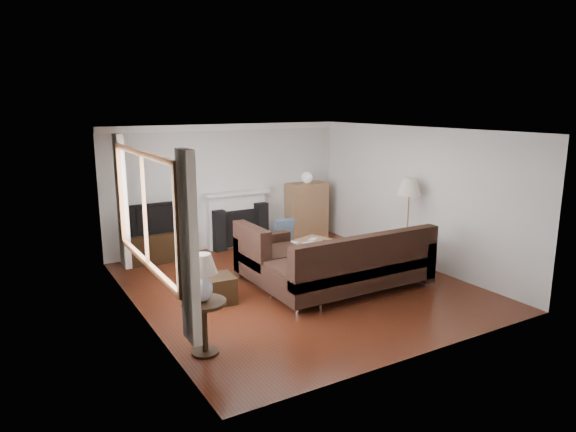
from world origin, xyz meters
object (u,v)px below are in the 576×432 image
side_table (205,327)px  tv_stand (157,246)px  floor_lamp (408,223)px  bookshelf (307,210)px  coffee_table (306,254)px  sectional_sofa (351,263)px

side_table → tv_stand: bearing=81.5°
floor_lamp → side_table: floor_lamp is taller
bookshelf → coffee_table: 2.01m
bookshelf → side_table: size_ratio=1.84×
coffee_table → floor_lamp: floor_lamp is taller
floor_lamp → side_table: 4.56m
sectional_sofa → bookshelf: bearing=69.5°
bookshelf → floor_lamp: floor_lamp is taller
tv_stand → sectional_sofa: sectional_sofa is taller
tv_stand → sectional_sofa: size_ratio=0.38×
floor_lamp → side_table: bearing=-163.7°
tv_stand → bookshelf: size_ratio=0.91×
tv_stand → bookshelf: (3.34, 0.04, 0.33)m
coffee_table → floor_lamp: bearing=-52.6°
sectional_sofa → side_table: (-2.74, -0.79, -0.14)m
bookshelf → sectional_sofa: size_ratio=0.42×
sectional_sofa → side_table: bearing=-164.0°
sectional_sofa → floor_lamp: 1.72m
bookshelf → tv_stand: bearing=-179.3°
tv_stand → side_table: 3.95m
sectional_sofa → floor_lamp: floor_lamp is taller
sectional_sofa → coffee_table: bearing=85.6°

